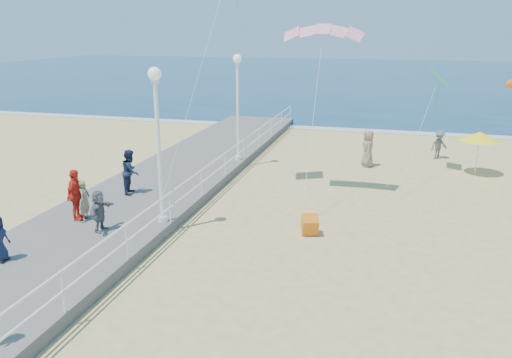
% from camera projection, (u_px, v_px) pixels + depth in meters
% --- Properties ---
extents(ground, '(160.00, 160.00, 0.00)m').
position_uv_depth(ground, '(314.00, 249.00, 16.29)').
color(ground, '#D8BB71').
rests_on(ground, ground).
extents(ocean, '(160.00, 90.00, 0.05)m').
position_uv_depth(ocean, '(379.00, 76.00, 76.36)').
color(ocean, '#0D2F4E').
rests_on(ocean, ground).
extents(surf_line, '(160.00, 1.20, 0.04)m').
position_uv_depth(surf_line, '(359.00, 130.00, 35.23)').
color(surf_line, white).
rests_on(surf_line, ground).
extents(boardwalk, '(5.00, 44.00, 0.40)m').
position_uv_depth(boardwalk, '(109.00, 221.00, 18.11)').
color(boardwalk, slate).
rests_on(boardwalk, ground).
extents(railing, '(0.05, 42.00, 0.55)m').
position_uv_depth(railing, '(170.00, 199.00, 17.20)').
color(railing, white).
rests_on(railing, boardwalk).
extents(lamp_post_mid, '(0.44, 0.44, 5.32)m').
position_uv_depth(lamp_post_mid, '(158.00, 130.00, 16.58)').
color(lamp_post_mid, white).
rests_on(lamp_post_mid, boardwalk).
extents(lamp_post_far, '(0.44, 0.44, 5.32)m').
position_uv_depth(lamp_post_far, '(238.00, 96.00, 24.90)').
color(lamp_post_far, white).
rests_on(lamp_post_far, boardwalk).
extents(spectator_3, '(0.62, 1.14, 1.84)m').
position_uv_depth(spectator_3, '(76.00, 195.00, 17.41)').
color(spectator_3, red).
rests_on(spectator_3, boardwalk).
extents(spectator_5, '(0.43, 1.31, 1.41)m').
position_uv_depth(spectator_5, '(99.00, 211.00, 16.51)').
color(spectator_5, '#5E5D62').
rests_on(spectator_5, boardwalk).
extents(spectator_6, '(0.43, 0.58, 1.44)m').
position_uv_depth(spectator_6, '(85.00, 200.00, 17.51)').
color(spectator_6, '#86785C').
rests_on(spectator_6, boardwalk).
extents(spectator_7, '(0.89, 1.03, 1.83)m').
position_uv_depth(spectator_7, '(131.00, 171.00, 20.32)').
color(spectator_7, '#192138').
rests_on(spectator_7, boardwalk).
extents(beach_walker_a, '(1.17, 1.08, 1.58)m').
position_uv_depth(beach_walker_a, '(439.00, 145.00, 27.38)').
color(beach_walker_a, '#58575C').
rests_on(beach_walker_a, ground).
extents(beach_walker_c, '(0.75, 1.02, 1.92)m').
position_uv_depth(beach_walker_c, '(368.00, 149.00, 25.78)').
color(beach_walker_c, '#8A725F').
rests_on(beach_walker_c, ground).
extents(box_kite, '(0.74, 0.84, 0.74)m').
position_uv_depth(box_kite, '(310.00, 227.00, 17.32)').
color(box_kite, red).
rests_on(box_kite, ground).
extents(beach_umbrella, '(1.90, 1.90, 2.14)m').
position_uv_depth(beach_umbrella, '(480.00, 136.00, 24.07)').
color(beach_umbrella, white).
rests_on(beach_umbrella, ground).
extents(kite_parafoil, '(3.22, 0.94, 0.65)m').
position_uv_depth(kite_parafoil, '(323.00, 29.00, 19.49)').
color(kite_parafoil, '#E41A57').
extents(kite_diamond_green, '(1.09, 1.37, 0.87)m').
position_uv_depth(kite_diamond_green, '(439.00, 77.00, 23.74)').
color(kite_diamond_green, green).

